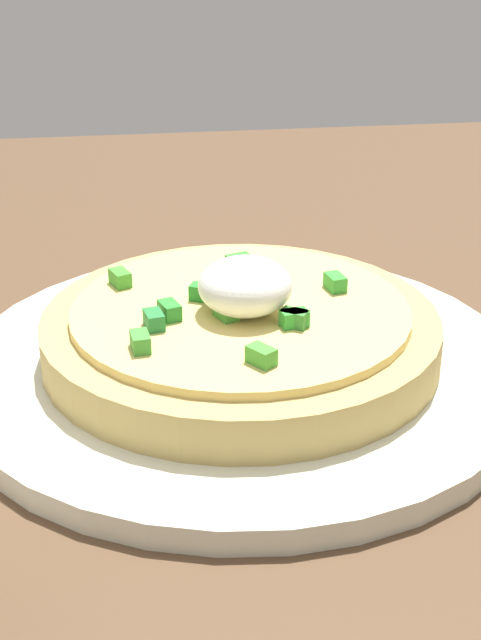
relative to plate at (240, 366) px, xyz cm
name	(u,v)px	position (x,y,z in cm)	size (l,w,h in cm)	color
dining_table	(268,356)	(2.24, 4.94, -2.12)	(98.10, 88.02, 3.01)	brown
plate	(240,366)	(0.00, 0.00, 0.00)	(28.35, 28.35, 1.24)	silver
pizza	(241,330)	(0.00, -0.03, 2.06)	(19.86, 19.86, 5.40)	tan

